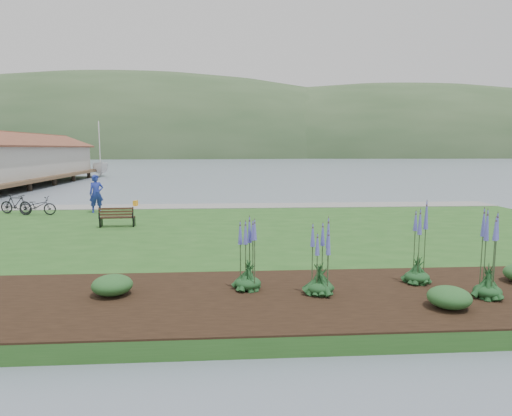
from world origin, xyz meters
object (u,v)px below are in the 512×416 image
(park_bench, at_px, (117,217))
(person, at_px, (96,190))
(sailboat, at_px, (101,176))
(bicycle_a, at_px, (38,206))

(park_bench, xyz_separation_m, person, (-2.11, 4.63, 0.73))
(sailboat, bearing_deg, person, -94.19)
(bicycle_a, height_order, sailboat, sailboat)
(bicycle_a, distance_m, sailboat, 39.98)
(person, bearing_deg, sailboat, 80.36)
(park_bench, distance_m, bicycle_a, 6.20)
(bicycle_a, xyz_separation_m, sailboat, (-7.18, 39.32, -0.88))
(person, relative_size, sailboat, 0.10)
(person, xyz_separation_m, sailboat, (-9.93, 38.56, -1.58))
(park_bench, xyz_separation_m, bicycle_a, (-4.86, 3.86, 0.03))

